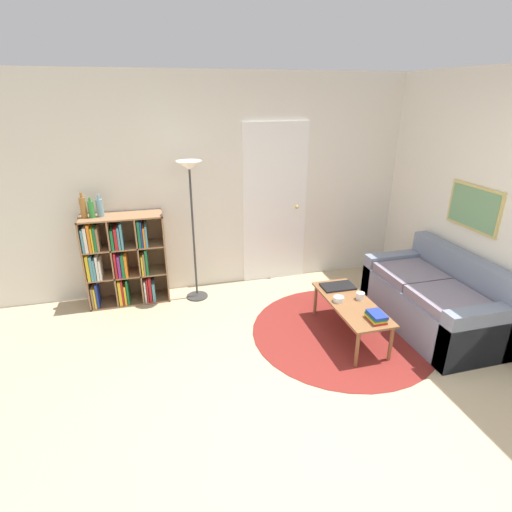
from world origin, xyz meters
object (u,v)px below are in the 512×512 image
laptop (338,286)px  bowl (339,299)px  cup (360,296)px  bottle_right (100,208)px  floor_lamp (190,187)px  coffee_table (351,306)px  couch (436,301)px  bookshelf (122,260)px  bottle_left (83,207)px  bottle_middle (91,209)px

laptop → bowl: bearing=-114.7°
cup → bottle_right: (-2.54, 1.36, 0.75)m
floor_lamp → coffee_table: (1.43, -1.25, -1.04)m
cup → laptop: bearing=108.1°
couch → bottle_right: bottle_right is taller
coffee_table → laptop: laptop is taller
floor_lamp → bottle_right: floor_lamp is taller
cup → bottle_right: bearing=151.8°
bookshelf → cup: bookshelf is taller
floor_lamp → coffee_table: size_ratio=1.58×
coffee_table → bowl: bearing=160.3°
bottle_right → bottle_left: bearing=-176.6°
cup → bottle_right: 2.98m
cup → couch: bearing=-6.3°
floor_lamp → bowl: size_ratio=15.72×
coffee_table → bottle_left: bearing=151.9°
couch → cup: couch is taller
bowl → bottle_right: bottle_right is taller
bookshelf → laptop: bookshelf is taller
bowl → bottle_middle: bearing=151.0°
couch → cup: (-0.86, 0.10, 0.13)m
cup → bottle_left: bottle_left is taller
laptop → bottle_left: size_ratio=1.25×
bottle_middle → bottle_right: bottle_right is taller
bottle_right → cup: bearing=-28.2°
laptop → bottle_left: bottle_left is taller
cup → bottle_middle: 3.04m
floor_lamp → bottle_left: bearing=173.5°
coffee_table → cup: 0.14m
bookshelf → bottle_right: bearing=171.4°
bottle_left → laptop: bearing=-21.8°
bookshelf → floor_lamp: size_ratio=0.64×
bottle_right → laptop: bearing=-23.4°
couch → bottle_left: bearing=157.9°
bottle_right → bowl: bearing=-30.4°
bowl → bottle_middle: 2.83m
coffee_table → bottle_right: bearing=150.1°
bottle_left → cup: bearing=-26.5°
bowl → bottle_right: (-2.30, 1.35, 0.76)m
floor_lamp → bowl: 2.02m
couch → bottle_left: size_ratio=5.34×
bowl → bottle_left: 2.92m
cup → bottle_middle: size_ratio=0.37×
coffee_table → bottle_left: 3.06m
laptop → bottle_right: 2.77m
bowl → bottle_middle: bottle_middle is taller
bowl → laptop: bearing=65.3°
floor_lamp → coffee_table: 2.16m
bookshelf → bowl: bearing=-31.8°
bottle_right → bookshelf: bearing=-8.6°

